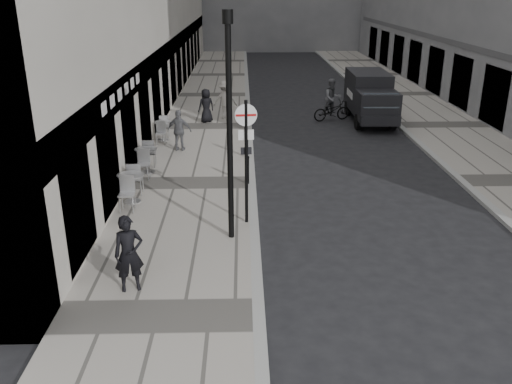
% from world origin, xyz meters
% --- Properties ---
extents(sidewalk, '(4.00, 60.00, 0.12)m').
position_xyz_m(sidewalk, '(-2.00, 18.00, 0.06)').
color(sidewalk, gray).
rests_on(sidewalk, ground).
extents(far_sidewalk, '(4.00, 60.00, 0.12)m').
position_xyz_m(far_sidewalk, '(9.00, 18.00, 0.06)').
color(far_sidewalk, gray).
rests_on(far_sidewalk, ground).
extents(walking_man, '(0.70, 0.56, 1.68)m').
position_xyz_m(walking_man, '(-2.68, 3.71, 0.96)').
color(walking_man, black).
rests_on(walking_man, sidewalk).
extents(sign_post, '(0.58, 0.13, 3.36)m').
position_xyz_m(sign_post, '(-0.20, 7.16, 2.27)').
color(sign_post, black).
rests_on(sign_post, sidewalk).
extents(lamppost, '(0.25, 0.25, 5.57)m').
position_xyz_m(lamppost, '(-0.60, 6.23, 3.22)').
color(lamppost, black).
rests_on(lamppost, sidewalk).
extents(bollard_near, '(0.13, 0.13, 0.99)m').
position_xyz_m(bollard_near, '(-0.15, 13.16, 0.61)').
color(bollard_near, black).
rests_on(bollard_near, sidewalk).
extents(bollard_far, '(0.12, 0.12, 0.89)m').
position_xyz_m(bollard_far, '(-0.15, 10.23, 0.56)').
color(bollard_far, black).
rests_on(bollard_far, sidewalk).
extents(panel_van, '(1.92, 4.89, 2.28)m').
position_xyz_m(panel_van, '(5.82, 19.29, 1.28)').
color(panel_van, black).
rests_on(panel_van, ground).
extents(cyclist, '(1.98, 1.21, 2.02)m').
position_xyz_m(cyclist, '(4.03, 19.42, 0.79)').
color(cyclist, black).
rests_on(cyclist, ground).
extents(pedestrian_a, '(0.99, 0.52, 1.61)m').
position_xyz_m(pedestrian_a, '(-2.74, 14.07, 0.92)').
color(pedestrian_a, '#5A5B60').
rests_on(pedestrian_a, sidewalk).
extents(pedestrian_b, '(1.23, 0.78, 1.81)m').
position_xyz_m(pedestrian_b, '(-1.12, 19.49, 1.03)').
color(pedestrian_b, '#B0AAA2').
rests_on(pedestrian_b, sidewalk).
extents(pedestrian_c, '(0.91, 0.79, 1.57)m').
position_xyz_m(pedestrian_c, '(-1.99, 18.74, 0.91)').
color(pedestrian_c, black).
rests_on(pedestrian_c, sidewalk).
extents(cafe_table_near, '(0.79, 1.79, 1.02)m').
position_xyz_m(cafe_table_near, '(-3.60, 8.68, 0.64)').
color(cafe_table_near, silver).
rests_on(cafe_table_near, sidewalk).
extents(cafe_table_mid, '(0.78, 1.76, 1.00)m').
position_xyz_m(cafe_table_mid, '(-3.60, 11.42, 0.63)').
color(cafe_table_mid, '#A6A6A8').
rests_on(cafe_table_mid, sidewalk).
extents(cafe_table_far, '(0.73, 1.65, 0.94)m').
position_xyz_m(cafe_table_far, '(-3.60, 15.56, 0.60)').
color(cafe_table_far, silver).
rests_on(cafe_table_far, sidewalk).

